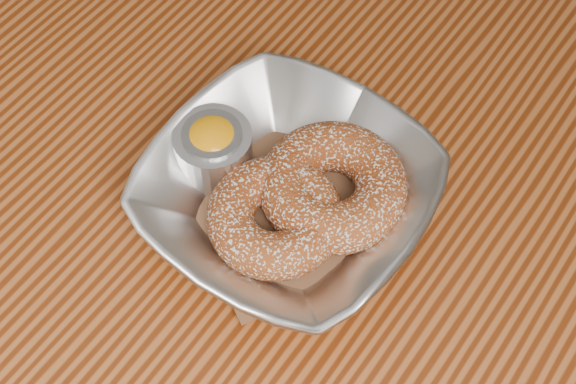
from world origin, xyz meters
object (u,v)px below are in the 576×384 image
Objects in this scene: table at (160,229)px; donut_back at (333,186)px; donut_front at (275,217)px; ramekin at (214,148)px; serving_bowl at (288,195)px.

table is 10.71× the size of donut_back.
donut_back is 1.11× the size of donut_front.
ramekin reaches higher than donut_back.
serving_bowl is at bearing -135.55° from donut_back.
donut_front is at bearing -114.01° from donut_back.
serving_bowl is 2.07× the size of donut_front.
ramekin reaches higher than donut_front.
donut_back is 0.05m from donut_front.
serving_bowl is at bearing 16.98° from table.
donut_back is at bearing 22.84° from table.
ramekin reaches higher than serving_bowl.
table is 19.80× the size of ramekin.
serving_bowl is at bearing 1.89° from ramekin.
donut_back is (0.14, 0.06, 0.13)m from table.
ramekin is (0.05, 0.03, 0.13)m from table.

